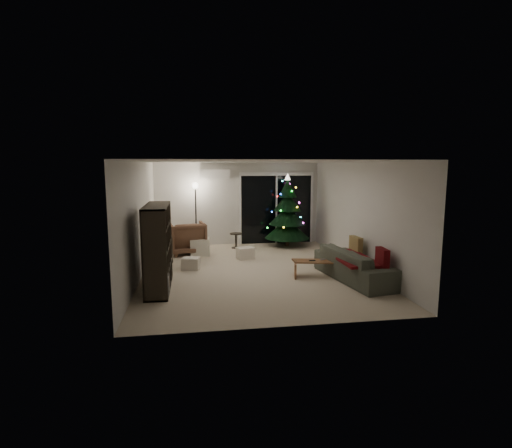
{
  "coord_description": "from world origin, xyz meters",
  "views": [
    {
      "loc": [
        -1.34,
        -8.85,
        2.42
      ],
      "look_at": [
        0.1,
        0.3,
        1.05
      ],
      "focal_mm": 28.0,
      "sensor_mm": 36.0,
      "label": 1
    }
  ],
  "objects_px": {
    "sofa": "(356,265)",
    "media_cabinet": "(156,254)",
    "bookshelf": "(147,248)",
    "christmas_tree": "(287,210)",
    "armchair": "(187,238)",
    "coffee_table": "(319,268)"
  },
  "relations": [
    {
      "from": "sofa",
      "to": "media_cabinet",
      "type": "bearing_deg",
      "value": 59.3
    },
    {
      "from": "bookshelf",
      "to": "christmas_tree",
      "type": "relative_size",
      "value": 0.77
    },
    {
      "from": "media_cabinet",
      "to": "christmas_tree",
      "type": "distance_m",
      "value": 4.27
    },
    {
      "from": "armchair",
      "to": "christmas_tree",
      "type": "height_order",
      "value": "christmas_tree"
    },
    {
      "from": "media_cabinet",
      "to": "armchair",
      "type": "xyz_separation_m",
      "value": [
        0.72,
        1.43,
        0.1
      ]
    },
    {
      "from": "bookshelf",
      "to": "christmas_tree",
      "type": "distance_m",
      "value": 5.23
    },
    {
      "from": "christmas_tree",
      "to": "armchair",
      "type": "bearing_deg",
      "value": -168.34
    },
    {
      "from": "bookshelf",
      "to": "christmas_tree",
      "type": "xyz_separation_m",
      "value": [
        3.68,
        3.72,
        0.25
      ]
    },
    {
      "from": "armchair",
      "to": "christmas_tree",
      "type": "xyz_separation_m",
      "value": [
        2.95,
        0.61,
        0.65
      ]
    },
    {
      "from": "media_cabinet",
      "to": "armchair",
      "type": "distance_m",
      "value": 1.61
    },
    {
      "from": "media_cabinet",
      "to": "coffee_table",
      "type": "xyz_separation_m",
      "value": [
        3.59,
        -1.32,
        -0.16
      ]
    },
    {
      "from": "armchair",
      "to": "coffee_table",
      "type": "relative_size",
      "value": 0.87
    },
    {
      "from": "armchair",
      "to": "christmas_tree",
      "type": "distance_m",
      "value": 3.09
    },
    {
      "from": "coffee_table",
      "to": "christmas_tree",
      "type": "bearing_deg",
      "value": 101.33
    },
    {
      "from": "christmas_tree",
      "to": "bookshelf",
      "type": "bearing_deg",
      "value": -134.69
    },
    {
      "from": "coffee_table",
      "to": "christmas_tree",
      "type": "xyz_separation_m",
      "value": [
        0.09,
        3.36,
        0.91
      ]
    },
    {
      "from": "armchair",
      "to": "christmas_tree",
      "type": "relative_size",
      "value": 0.45
    },
    {
      "from": "christmas_tree",
      "to": "media_cabinet",
      "type": "bearing_deg",
      "value": -150.94
    },
    {
      "from": "sofa",
      "to": "christmas_tree",
      "type": "xyz_separation_m",
      "value": [
        -0.62,
        3.74,
        0.76
      ]
    },
    {
      "from": "bookshelf",
      "to": "armchair",
      "type": "height_order",
      "value": "bookshelf"
    },
    {
      "from": "media_cabinet",
      "to": "coffee_table",
      "type": "height_order",
      "value": "media_cabinet"
    },
    {
      "from": "media_cabinet",
      "to": "coffee_table",
      "type": "relative_size",
      "value": 0.97
    }
  ]
}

